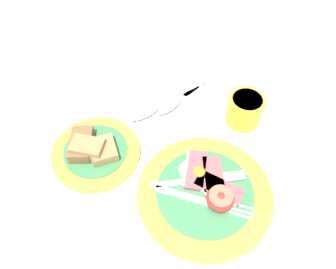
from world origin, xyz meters
The scene contains 7 objects.
ground_plane centered at (0.00, 0.00, 0.00)m, with size 3.00×3.00×0.00m, color #A3BCD1.
breakfast_plate centered at (0.06, 0.00, 0.01)m, with size 0.26×0.26×0.04m.
bread_plate centered at (-0.18, -0.01, 0.01)m, with size 0.18×0.18×0.05m.
sugar_cup centered at (0.07, 0.21, 0.04)m, with size 0.08×0.08×0.07m.
teaspoon_by_saucer centered at (-0.13, 0.15, 0.01)m, with size 0.12×0.17×0.01m.
teaspoon_near_cup centered at (-0.09, 0.20, 0.01)m, with size 0.08×0.19×0.01m.
teaspoon_stray centered at (-0.06, 0.28, 0.01)m, with size 0.12×0.17×0.01m.
Camera 1 is at (0.12, -0.28, 0.58)m, focal length 35.00 mm.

